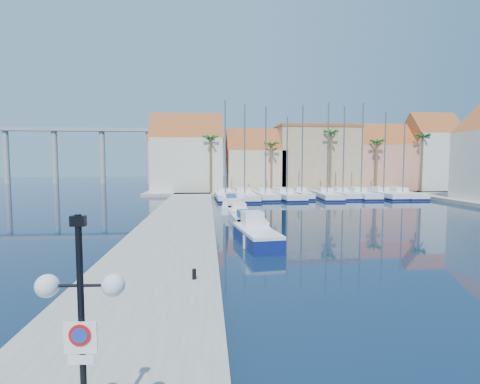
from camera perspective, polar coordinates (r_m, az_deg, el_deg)
The scene contains 33 objects.
ground at distance 20.95m, azimuth 13.52°, elevation -10.63°, with size 260.00×260.00×0.00m, color black.
quay_west at distance 33.17m, azimuth -9.25°, elevation -4.53°, with size 6.00×77.00×0.50m, color gray.
shore_north at distance 69.36m, azimuth 8.83°, elevation 0.17°, with size 54.00×16.00×0.50m, color gray.
lamp_post at distance 6.67m, azimuth -23.10°, elevation -15.30°, with size 1.40×0.42×4.12m.
bollard at distance 16.30m, azimuth -7.00°, elevation -12.31°, with size 0.18×0.18×0.44m, color black.
fishing_boat at distance 24.91m, azimuth 2.45°, elevation -6.45°, with size 2.74×6.16×2.09m.
motorboat_west_0 at distance 27.14m, azimuth 2.23°, elevation -5.94°, with size 2.25×6.96×1.40m.
motorboat_west_1 at distance 32.04m, azimuth 0.98°, elevation -4.33°, with size 2.55×6.89×1.40m.
motorboat_west_2 at distance 37.91m, azimuth -0.28°, elevation -2.95°, with size 1.97×6.13×1.40m.
motorboat_west_3 at distance 41.85m, azimuth -1.23°, elevation -2.25°, with size 2.55×6.78×1.40m.
motorboat_west_4 at distance 48.38m, azimuth -1.39°, elevation -1.33°, with size 1.86×5.55×1.40m.
motorboat_west_5 at distance 51.57m, azimuth -1.09°, elevation -0.97°, with size 2.66×6.75×1.40m.
sailboat_0 at distance 55.02m, azimuth -2.29°, elevation -0.53°, with size 3.10×10.55×14.27m.
sailboat_1 at distance 55.20m, azimuth 0.61°, elevation -0.54°, with size 3.57×12.04×13.74m.
sailboat_2 at distance 56.08m, azimuth 3.78°, elevation -0.45°, with size 3.06×10.16×13.55m.
sailboat_3 at distance 56.54m, azimuth 6.93°, elevation -0.47°, with size 4.05×11.82×12.11m.
sailboat_4 at distance 57.93m, azimuth 9.29°, elevation -0.31°, with size 2.77×9.01×13.94m.
sailboat_5 at distance 57.65m, azimuth 12.98°, elevation -0.42°, with size 3.54×10.74×14.20m.
sailboat_6 at distance 59.59m, azimuth 15.20°, elevation -0.29°, with size 2.72×9.45×13.83m.
sailboat_7 at distance 60.46m, azimuth 17.73°, elevation -0.29°, with size 2.87×10.62×14.33m.
sailboat_8 at distance 61.80m, azimuth 20.74°, elevation -0.29°, with size 3.59×10.92×12.93m.
sailboat_9 at distance 63.03m, azimuth 23.25°, elevation -0.29°, with size 3.10×10.72×11.42m.
building_0 at distance 66.27m, azimuth -8.01°, elevation 5.41°, with size 12.30×9.00×13.50m.
building_1 at distance 66.71m, azimuth 2.38°, elevation 4.39°, with size 10.30×8.00×11.00m.
building_2 at distance 69.94m, azimuth 11.29°, elevation 5.10°, with size 14.20×10.20×11.50m.
building_3 at distance 73.28m, azimuth 20.58°, elevation 4.55°, with size 10.30×8.00×12.00m.
building_4 at distance 76.74m, azimuth 27.03°, elevation 5.16°, with size 8.30×8.00×14.00m.
palm_0 at distance 61.28m, azimuth -4.51°, elevation 7.90°, with size 2.60×2.60×10.15m.
palm_1 at distance 62.12m, azimuth 4.82°, elevation 6.98°, with size 2.60×2.60×9.15m.
palm_2 at distance 64.67m, azimuth 13.70°, elevation 8.44°, with size 2.60×2.60×11.15m.
palm_3 at distance 67.55m, azimuth 20.17°, elevation 6.93°, with size 2.60×2.60×9.65m.
palm_4 at distance 71.34m, azimuth 26.07°, elevation 7.36°, with size 2.60×2.60×10.65m.
viaduct at distance 106.40m, azimuth -22.93°, elevation 6.74°, with size 48.00×2.20×14.45m.
Camera 1 is at (-6.49, -19.17, 5.42)m, focal length 28.00 mm.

